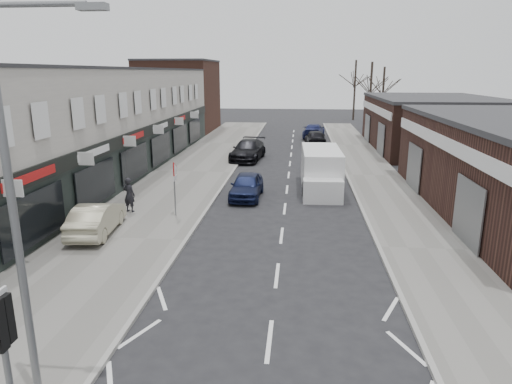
% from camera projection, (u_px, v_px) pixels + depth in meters
% --- Properties ---
extents(pavement_left, '(5.50, 64.00, 0.12)m').
position_uv_depth(pavement_left, '(192.00, 172.00, 31.82)').
color(pavement_left, slate).
rests_on(pavement_left, ground).
extents(pavement_right, '(3.50, 64.00, 0.12)m').
position_uv_depth(pavement_right, '(374.00, 176.00, 30.68)').
color(pavement_right, slate).
rests_on(pavement_right, ground).
extents(shop_terrace_left, '(8.00, 41.00, 7.10)m').
position_uv_depth(shop_terrace_left, '(77.00, 125.00, 29.14)').
color(shop_terrace_left, beige).
rests_on(shop_terrace_left, ground).
extents(brick_block_far, '(8.00, 10.00, 8.00)m').
position_uv_depth(brick_block_far, '(179.00, 97.00, 53.57)').
color(brick_block_far, '#4C2A20').
rests_on(brick_block_far, ground).
extents(right_unit_far, '(10.00, 16.00, 4.50)m').
position_uv_depth(right_unit_far, '(431.00, 124.00, 41.05)').
color(right_unit_far, '#3B211A').
rests_on(right_unit_far, ground).
extents(tree_far_a, '(3.60, 3.60, 8.00)m').
position_uv_depth(tree_far_a, '(368.00, 130.00, 55.42)').
color(tree_far_a, '#382D26').
rests_on(tree_far_a, ground).
extents(tree_far_b, '(3.60, 3.60, 7.50)m').
position_uv_depth(tree_far_b, '(381.00, 125.00, 60.97)').
color(tree_far_b, '#382D26').
rests_on(tree_far_b, ground).
extents(tree_far_c, '(3.60, 3.60, 8.50)m').
position_uv_depth(tree_far_c, '(353.00, 120.00, 67.02)').
color(tree_far_c, '#382D26').
rests_on(tree_far_c, ground).
extents(traffic_light, '(0.28, 0.60, 3.10)m').
position_uv_depth(traffic_light, '(1.00, 335.00, 7.88)').
color(traffic_light, slate).
rests_on(traffic_light, pavement_left).
extents(street_lamp, '(2.23, 0.22, 8.00)m').
position_uv_depth(street_lamp, '(20.00, 194.00, 8.50)').
color(street_lamp, slate).
rests_on(street_lamp, pavement_left).
extents(warning_sign, '(0.12, 0.80, 2.70)m').
position_uv_depth(warning_sign, '(175.00, 173.00, 21.50)').
color(warning_sign, slate).
rests_on(warning_sign, pavement_left).
extents(white_van, '(2.31, 6.25, 2.42)m').
position_uv_depth(white_van, '(321.00, 171.00, 27.07)').
color(white_van, white).
rests_on(white_van, ground).
extents(sedan_on_pavement, '(1.84, 4.21, 1.35)m').
position_uv_depth(sedan_on_pavement, '(97.00, 218.00, 19.42)').
color(sedan_on_pavement, '#A7A286').
rests_on(sedan_on_pavement, pavement_left).
extents(pedestrian, '(0.72, 0.57, 1.72)m').
position_uv_depth(pedestrian, '(129.00, 195.00, 22.42)').
color(pedestrian, black).
rests_on(pedestrian, pavement_left).
extents(parked_car_left_a, '(1.73, 4.10, 1.39)m').
position_uv_depth(parked_car_left_a, '(247.00, 186.00, 25.41)').
color(parked_car_left_a, '#131A3B').
rests_on(parked_car_left_a, ground).
extents(parked_car_left_b, '(2.74, 5.61, 1.57)m').
position_uv_depth(parked_car_left_b, '(248.00, 150.00, 36.42)').
color(parked_car_left_b, black).
rests_on(parked_car_left_b, ground).
extents(parked_car_right_a, '(1.71, 4.36, 1.41)m').
position_uv_depth(parked_car_right_a, '(319.00, 157.00, 34.07)').
color(parked_car_right_a, silver).
rests_on(parked_car_right_a, ground).
extents(parked_car_right_b, '(2.08, 4.66, 1.56)m').
position_uv_depth(parked_car_right_b, '(316.00, 138.00, 43.08)').
color(parked_car_right_b, black).
rests_on(parked_car_right_b, ground).
extents(parked_car_right_c, '(2.61, 5.37, 1.50)m').
position_uv_depth(parked_car_right_c, '(314.00, 131.00, 48.73)').
color(parked_car_right_c, '#161C47').
rests_on(parked_car_right_c, ground).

